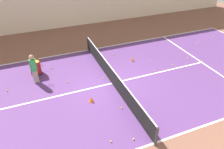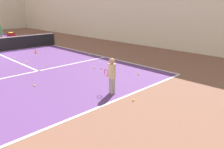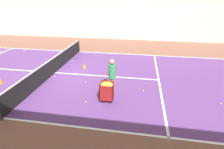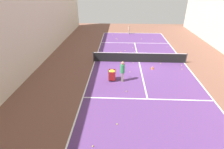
{
  "view_description": "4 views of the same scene",
  "coord_description": "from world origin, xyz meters",
  "views": [
    {
      "loc": [
        -9.31,
        3.77,
        7.14
      ],
      "look_at": [
        0.0,
        0.0,
        0.6
      ],
      "focal_mm": 35.0,
      "sensor_mm": 36.0,
      "label": 1
    },
    {
      "loc": [
        -4.62,
        -16.35,
        3.05
      ],
      "look_at": [
        0.59,
        -11.02,
        0.73
      ],
      "focal_mm": 35.0,
      "sensor_mm": 36.0,
      "label": 2
    },
    {
      "loc": [
        9.31,
        5.18,
        4.46
      ],
      "look_at": [
        1.74,
        3.92,
        0.95
      ],
      "focal_mm": 28.0,
      "sensor_mm": 36.0,
      "label": 3
    },
    {
      "loc": [
        2.02,
        16.35,
        7.14
      ],
      "look_at": [
        2.58,
        3.83,
        0.53
      ],
      "focal_mm": 28.0,
      "sensor_mm": 36.0,
      "label": 4
    }
  ],
  "objects": [
    {
      "name": "line_sideline_right",
      "position": [
        4.52,
        0.0,
        0.01
      ],
      "size": [
        0.1,
        23.12,
        0.0
      ],
      "primitive_type": "cube",
      "color": "white",
      "rests_on": "ground"
    },
    {
      "name": "line_sideline_left",
      "position": [
        -4.52,
        0.0,
        0.01
      ],
      "size": [
        0.1,
        23.12,
        0.0
      ],
      "primitive_type": "cube",
      "color": "white",
      "rests_on": "ground"
    },
    {
      "name": "tennis_ball_24",
      "position": [
        -2.63,
        -8.05,
        0.04
      ],
      "size": [
        0.07,
        0.07,
        0.07
      ],
      "primitive_type": "sphere",
      "color": "yellow",
      "rests_on": "ground"
    },
    {
      "name": "tennis_ball_13",
      "position": [
        -4.73,
        -7.24,
        0.04
      ],
      "size": [
        0.07,
        0.07,
        0.07
      ],
      "primitive_type": "sphere",
      "color": "yellow",
      "rests_on": "ground"
    },
    {
      "name": "line_service_far",
      "position": [
        0.0,
        6.36,
        0.01
      ],
      "size": [
        9.04,
        0.1,
        0.0
      ],
      "primitive_type": "cube",
      "color": "white",
      "rests_on": "ground"
    },
    {
      "name": "tennis_ball_27",
      "position": [
        0.77,
        -5.83,
        0.04
      ],
      "size": [
        0.07,
        0.07,
        0.07
      ],
      "primitive_type": "sphere",
      "color": "yellow",
      "rests_on": "ground"
    },
    {
      "name": "line_centre_service",
      "position": [
        0.0,
        0.0,
        0.01
      ],
      "size": [
        0.1,
        12.71,
        0.0
      ],
      "primitive_type": "cube",
      "color": "white",
      "rests_on": "ground"
    },
    {
      "name": "tennis_ball_4",
      "position": [
        -0.38,
        -0.49,
        0.04
      ],
      "size": [
        0.07,
        0.07,
        0.07
      ],
      "primitive_type": "sphere",
      "color": "yellow",
      "rests_on": "ground"
    },
    {
      "name": "tennis_ball_26",
      "position": [
        -4.04,
        0.68,
        0.04
      ],
      "size": [
        0.07,
        0.07,
        0.07
      ],
      "primitive_type": "sphere",
      "color": "yellow",
      "rests_on": "ground"
    },
    {
      "name": "tennis_ball_8",
      "position": [
        -3.44,
        -6.67,
        0.04
      ],
      "size": [
        0.07,
        0.07,
        0.07
      ],
      "primitive_type": "sphere",
      "color": "yellow",
      "rests_on": "ground"
    },
    {
      "name": "tennis_ball_6",
      "position": [
        -2.11,
        0.35,
        0.04
      ],
      "size": [
        0.07,
        0.07,
        0.07
      ],
      "primitive_type": "sphere",
      "color": "yellow",
      "rests_on": "ground"
    },
    {
      "name": "coach_at_net",
      "position": [
        1.74,
        3.92,
        0.99
      ],
      "size": [
        0.37,
        0.68,
        1.73
      ],
      "rotation": [
        0.0,
        0.0,
        -1.51
      ],
      "color": "gray",
      "rests_on": "ground"
    },
    {
      "name": "line_baseline_near",
      "position": [
        0.0,
        -11.56,
        0.01
      ],
      "size": [
        9.04,
        0.1,
        0.0
      ],
      "primitive_type": "cube",
      "color": "white",
      "rests_on": "ground"
    },
    {
      "name": "tennis_ball_15",
      "position": [
        1.03,
        2.34,
        0.04
      ],
      "size": [
        0.07,
        0.07,
        0.07
      ],
      "primitive_type": "sphere",
      "color": "yellow",
      "rests_on": "ground"
    },
    {
      "name": "tennis_ball_11",
      "position": [
        4.19,
        -5.2,
        0.04
      ],
      "size": [
        0.07,
        0.07,
        0.07
      ],
      "primitive_type": "sphere",
      "color": "yellow",
      "rests_on": "ground"
    },
    {
      "name": "tennis_ball_18",
      "position": [
        2.53,
        -8.27,
        0.04
      ],
      "size": [
        0.07,
        0.07,
        0.07
      ],
      "primitive_type": "sphere",
      "color": "yellow",
      "rests_on": "ground"
    },
    {
      "name": "tennis_ball_0",
      "position": [
        0.63,
        -12.01,
        0.04
      ],
      "size": [
        0.07,
        0.07,
        0.07
      ],
      "primitive_type": "sphere",
      "color": "yellow",
      "rests_on": "ground"
    },
    {
      "name": "tennis_ball_1",
      "position": [
        -1.11,
        -8.33,
        0.04
      ],
      "size": [
        0.07,
        0.07,
        0.07
      ],
      "primitive_type": "sphere",
      "color": "yellow",
      "rests_on": "ground"
    },
    {
      "name": "tennis_ball_20",
      "position": [
        1.45,
        5.49,
        0.04
      ],
      "size": [
        0.07,
        0.07,
        0.07
      ],
      "primitive_type": "sphere",
      "color": "yellow",
      "rests_on": "ground"
    },
    {
      "name": "player_near_baseline",
      "position": [
        0.59,
        -11.01,
        0.76
      ],
      "size": [
        0.31,
        0.61,
        1.33
      ],
      "rotation": [
        0.0,
        0.0,
        1.39
      ],
      "color": "gray",
      "rests_on": "ground"
    },
    {
      "name": "hall_enclosure_right",
      "position": [
        9.79,
        0.0,
        3.77
      ],
      "size": [
        0.15,
        33.81,
        7.54
      ],
      "color": "beige",
      "rests_on": "ground"
    },
    {
      "name": "line_service_near",
      "position": [
        0.0,
        -6.36,
        0.01
      ],
      "size": [
        9.04,
        0.1,
        0.0
      ],
      "primitive_type": "cube",
      "color": "white",
      "rests_on": "ground"
    },
    {
      "name": "ground_plane",
      "position": [
        0.0,
        0.0,
        0.0
      ],
      "size": [
        37.51,
        37.51,
        0.0
      ],
      "primitive_type": "plane",
      "color": "brown"
    },
    {
      "name": "tennis_net",
      "position": [
        0.0,
        0.0,
        0.52
      ],
      "size": [
        9.34,
        0.1,
        1.0
      ],
      "color": "#2D2D33",
      "rests_on": "ground"
    },
    {
      "name": "tennis_ball_19",
      "position": [
        2.91,
        2.92,
        0.04
      ],
      "size": [
        0.07,
        0.07,
        0.07
      ],
      "primitive_type": "sphere",
      "color": "yellow",
      "rests_on": "ground"
    },
    {
      "name": "training_cone_0",
      "position": [
        -1.08,
        1.56,
        0.16
      ],
      "size": [
        0.23,
        0.23,
        0.31
      ],
      "primitive_type": "cone",
      "color": "orange",
      "rests_on": "ground"
    },
    {
      "name": "tennis_ball_2",
      "position": [
        1.34,
        -3.34,
        0.04
      ],
      "size": [
        0.07,
        0.07,
        0.07
      ],
      "primitive_type": "sphere",
      "color": "yellow",
      "rests_on": "ground"
    },
    {
      "name": "tennis_ball_22",
      "position": [
        -3.81,
        1.58,
        0.04
      ],
      "size": [
        0.07,
        0.07,
        0.07
      ],
      "primitive_type": "sphere",
      "color": "yellow",
      "rests_on": "ground"
    },
    {
      "name": "tennis_ball_14",
      "position": [
        3.1,
        -10.22,
        0.04
      ],
      "size": [
        0.07,
        0.07,
        0.07
      ],
      "primitive_type": "sphere",
      "color": "yellow",
      "rests_on": "ground"
    },
    {
      "name": "tennis_ball_16",
      "position": [
        -3.9,
        -4.78,
        0.04
      ],
      "size": [
        0.07,
        0.07,
        0.07
      ],
      "primitive_type": "sphere",
      "color": "yellow",
      "rests_on": "ground"
    },
    {
      "name": "training_cone_1",
      "position": [
        1.89,
        -2.22,
        0.17
      ],
      "size": [
        0.17,
        0.17,
        0.34
      ],
      "primitive_type": "cone",
      "color": "orange",
      "rests_on": "ground"
    },
    {
      "name": "tennis_ball_7",
      "position": [
        2.35,
        -7.9,
        0.04
      ],
      "size": [
        0.07,
        0.07,
        0.07
      ],
      "primitive_type": "sphere",
      "color": "yellow",
      "rests_on": "ground"
    },
    {
      "name": "tennis_ball_12",
      "position": [
        3.75,
        -7.55,
        0.04
      ],
      "size": [
        0.07,
        0.07,
        0.07
      ],
      "primitive_type": "sphere",
      "color": "yellow",
      "rests_on": "ground"
    },
    {
      "name": "court_playing_area",
      "position": [
        0.0,
        0.0,
        0.0
      ],
      "size": [
        9.04,
        23.12,
        0.0
      ],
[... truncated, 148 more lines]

